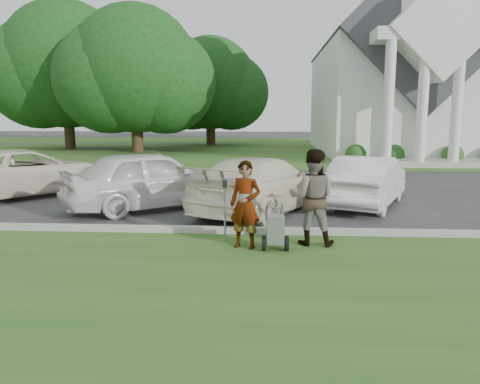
# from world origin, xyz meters

# --- Properties ---
(ground) EXTENTS (120.00, 120.00, 0.00)m
(ground) POSITION_xyz_m (0.00, 0.00, 0.00)
(ground) COLOR #333335
(ground) RESTS_ON ground
(grass_strip) EXTENTS (80.00, 7.00, 0.01)m
(grass_strip) POSITION_xyz_m (0.00, -3.00, 0.01)
(grass_strip) COLOR #27561D
(grass_strip) RESTS_ON ground
(church_lawn) EXTENTS (80.00, 30.00, 0.01)m
(church_lawn) POSITION_xyz_m (0.00, 27.00, 0.01)
(church_lawn) COLOR #27561D
(church_lawn) RESTS_ON ground
(curb) EXTENTS (80.00, 0.18, 0.15)m
(curb) POSITION_xyz_m (0.00, 0.55, 0.07)
(curb) COLOR #9E9E93
(curb) RESTS_ON ground
(church) EXTENTS (9.19, 19.00, 24.10)m
(church) POSITION_xyz_m (9.00, 23.11, 5.94)
(church) COLOR white
(church) RESTS_ON ground
(tree_left) EXTENTS (10.63, 8.40, 9.71)m
(tree_left) POSITION_xyz_m (-8.01, 21.99, 5.11)
(tree_left) COLOR #332316
(tree_left) RESTS_ON ground
(tree_far) EXTENTS (11.64, 9.20, 10.73)m
(tree_far) POSITION_xyz_m (-14.01, 24.99, 5.69)
(tree_far) COLOR #332316
(tree_far) RESTS_ON ground
(tree_back) EXTENTS (9.61, 7.60, 8.89)m
(tree_back) POSITION_xyz_m (-4.01, 29.99, 4.73)
(tree_back) COLOR #332316
(tree_back) RESTS_ON ground
(striping_cart) EXTENTS (0.52, 1.01, 0.93)m
(striping_cart) POSITION_xyz_m (1.08, -0.67, 0.40)
(striping_cart) COLOR black
(striping_cart) RESTS_ON ground
(person_left) EXTENTS (0.71, 0.58, 1.70)m
(person_left) POSITION_xyz_m (0.50, -0.53, 0.85)
(person_left) COLOR #999999
(person_left) RESTS_ON ground
(person_right) EXTENTS (1.00, 0.82, 1.90)m
(person_right) POSITION_xyz_m (1.80, -0.20, 0.95)
(person_right) COLOR #999999
(person_right) RESTS_ON ground
(parking_meter_near) EXTENTS (0.09, 0.08, 1.30)m
(parking_meter_near) POSITION_xyz_m (0.06, -0.06, 0.82)
(parking_meter_near) COLOR #93979B
(parking_meter_near) RESTS_ON ground
(car_a) EXTENTS (5.24, 5.71, 1.48)m
(car_a) POSITION_xyz_m (-6.80, 5.05, 0.74)
(car_a) COLOR silver
(car_a) RESTS_ON ground
(car_b) EXTENTS (4.99, 4.33, 1.62)m
(car_b) POSITION_xyz_m (-2.27, 3.21, 0.81)
(car_b) COLOR white
(car_b) RESTS_ON ground
(car_c) EXTENTS (4.09, 5.45, 1.47)m
(car_c) POSITION_xyz_m (0.73, 2.94, 0.73)
(car_c) COLOR #F1E8CC
(car_c) RESTS_ON ground
(car_d) EXTENTS (3.08, 4.55, 1.42)m
(car_d) POSITION_xyz_m (3.73, 3.99, 0.71)
(car_d) COLOR silver
(car_d) RESTS_ON ground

